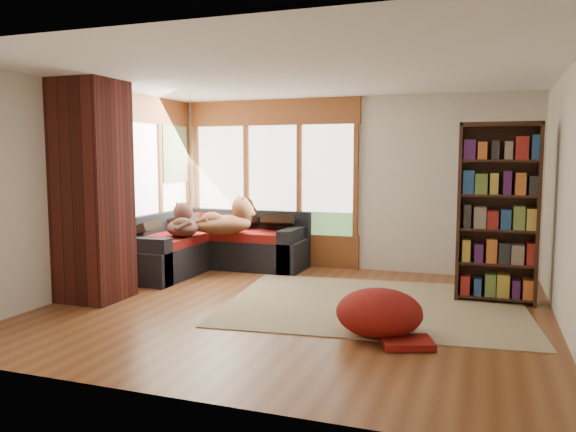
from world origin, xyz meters
The scene contains 17 objects.
floor centered at (0.00, 0.00, 0.00)m, with size 5.50×5.50×0.00m, color brown.
ceiling centered at (0.00, 0.00, 2.60)m, with size 5.50×5.50×0.00m, color white.
wall_back centered at (0.00, 2.50, 1.30)m, with size 5.50×0.04×2.60m, color silver.
wall_front centered at (0.00, -2.50, 1.30)m, with size 5.50×0.04×2.60m, color silver.
wall_left centered at (-2.75, 0.00, 1.30)m, with size 0.04×5.00×2.60m, color silver.
wall_right centered at (2.75, 0.00, 1.30)m, with size 0.04×5.00×2.60m, color silver.
windows_back centered at (-1.20, 2.47, 1.35)m, with size 2.82×0.10×1.90m.
windows_left centered at (-2.72, 1.20, 1.35)m, with size 0.10×2.62×1.90m.
roller_blind centered at (-2.69, 2.03, 1.75)m, with size 0.03×0.72×0.90m, color #758D5F.
brick_chimney centered at (-2.40, -0.35, 1.30)m, with size 0.70×0.70×2.60m, color #471914.
sectional_sofa centered at (-1.95, 1.70, 0.30)m, with size 2.20×2.20×0.80m.
area_rug centered at (0.83, 0.47, 0.01)m, with size 3.36×2.57×0.01m, color beige.
bookshelf centered at (2.14, 1.11, 1.05)m, with size 0.90×0.30×2.10m.
pouf centered at (1.08, -0.61, 0.24)m, with size 0.83×0.83×0.45m, color maroon.
dog_tan centered at (-1.56, 1.60, 0.78)m, with size 0.97×0.98×0.48m.
dog_brindle centered at (-2.10, 1.22, 0.74)m, with size 0.74×0.84×0.41m.
throw_pillows centered at (-1.92, 1.85, 0.79)m, with size 1.98×1.68×0.45m.
Camera 1 is at (1.99, -5.84, 1.70)m, focal length 35.00 mm.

